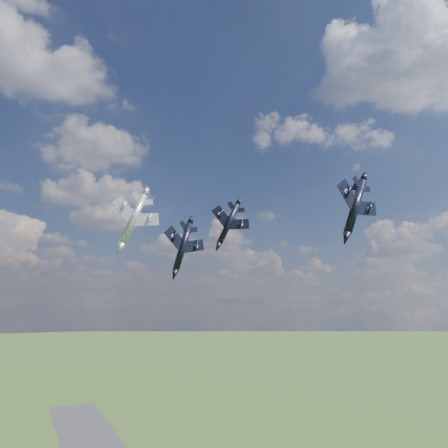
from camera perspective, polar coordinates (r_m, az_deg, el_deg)
name	(u,v)px	position (r m, az deg, el deg)	size (l,w,h in m)	color
jet_lead_navy	(183,246)	(86.31, -5.39, -2.93)	(9.75, 13.60, 2.81)	black
jet_right_navy	(355,206)	(86.54, 16.78, 2.21)	(11.65, 16.25, 3.36)	black
jet_high_navy	(229,224)	(117.08, 0.59, 0.03)	(11.62, 16.20, 3.35)	black
jet_left_silver	(133,219)	(88.79, -11.75, 0.66)	(10.74, 14.98, 3.10)	gray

